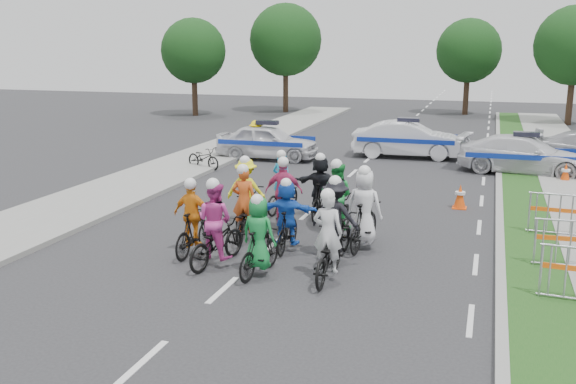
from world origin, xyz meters
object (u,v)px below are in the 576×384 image
(rider_4, at_px, (335,227))
(cone_1, at_px, (565,174))
(rider_1, at_px, (259,244))
(police_car_0, at_px, (267,142))
(rider_3, at_px, (193,225))
(rider_0, at_px, (328,250))
(rider_2, at_px, (216,233))
(barrier_2, at_px, (571,218))
(rider_10, at_px, (247,198))
(police_car_1, at_px, (408,140))
(rider_12, at_px, (282,191))
(police_car_2, at_px, (525,155))
(rider_7, at_px, (364,217))
(tree_4, at_px, (469,51))
(cone_0, at_px, (460,197))
(tree_3, at_px, (286,40))
(rider_5, at_px, (287,220))
(tree_0, at_px, (193,51))
(parked_bike, at_px, (203,158))
(tree_1, at_px, (575,46))
(rider_6, at_px, (245,215))
(marshal_hiviz, at_px, (256,139))
(rider_9, at_px, (284,201))
(rider_11, at_px, (321,191))

(rider_4, height_order, cone_1, rider_4)
(rider_1, bearing_deg, police_car_0, -62.63)
(rider_3, bearing_deg, rider_0, 171.75)
(rider_2, distance_m, barrier_2, 8.52)
(rider_2, relative_size, rider_10, 1.06)
(police_car_1, bearing_deg, rider_12, 164.00)
(police_car_2, height_order, cone_1, police_car_2)
(rider_7, xyz_separation_m, tree_4, (0.92, 30.62, 3.42))
(police_car_1, distance_m, cone_0, 8.54)
(cone_1, height_order, tree_3, tree_3)
(rider_5, bearing_deg, rider_0, 129.21)
(tree_0, distance_m, tree_3, 6.44)
(parked_bike, relative_size, tree_3, 0.22)
(barrier_2, bearing_deg, tree_1, 84.63)
(police_car_1, relative_size, barrier_2, 2.26)
(rider_3, xyz_separation_m, rider_6, (0.67, 1.42, -0.07))
(rider_10, height_order, rider_12, rider_10)
(rider_10, distance_m, cone_1, 11.69)
(rider_2, relative_size, marshal_hiviz, 1.26)
(police_car_2, bearing_deg, tree_1, -0.81)
(police_car_0, bearing_deg, rider_5, -160.59)
(rider_3, bearing_deg, tree_4, -95.27)
(rider_6, bearing_deg, rider_3, 56.38)
(rider_0, bearing_deg, tree_4, -91.97)
(cone_0, distance_m, parked_bike, 10.09)
(marshal_hiviz, bearing_deg, rider_0, 134.30)
(cone_0, bearing_deg, tree_3, 118.35)
(rider_10, distance_m, rider_12, 1.65)
(rider_3, xyz_separation_m, police_car_0, (-2.52, 12.14, 0.02))
(rider_9, relative_size, barrier_2, 0.95)
(rider_9, xyz_separation_m, police_car_2, (6.12, 9.50, -0.04))
(rider_4, xyz_separation_m, rider_10, (-2.82, 1.93, -0.01))
(tree_4, bearing_deg, rider_12, -97.61)
(parked_bike, bearing_deg, rider_1, -127.85)
(rider_12, distance_m, police_car_1, 10.31)
(rider_1, relative_size, marshal_hiviz, 1.10)
(rider_3, relative_size, rider_12, 0.97)
(rider_6, distance_m, parked_bike, 9.24)
(police_car_0, distance_m, police_car_1, 5.84)
(rider_3, distance_m, cone_1, 13.78)
(rider_4, distance_m, tree_0, 30.13)
(rider_1, xyz_separation_m, tree_1, (8.61, 29.02, 3.86))
(marshal_hiviz, height_order, barrier_2, marshal_hiviz)
(rider_6, height_order, cone_1, rider_6)
(rider_9, bearing_deg, tree_1, -118.25)
(rider_7, distance_m, parked_bike, 10.88)
(rider_4, bearing_deg, rider_6, -10.29)
(rider_11, xyz_separation_m, police_car_2, (5.48, 8.30, -0.08))
(rider_6, distance_m, cone_0, 6.71)
(barrier_2, bearing_deg, tree_4, 97.40)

